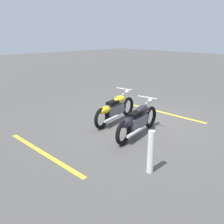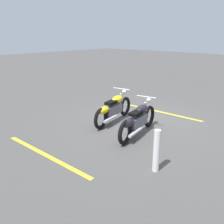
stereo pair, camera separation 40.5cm
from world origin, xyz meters
name	(u,v)px [view 1 (the left image)]	position (x,y,z in m)	size (l,w,h in m)	color
ground_plane	(140,122)	(0.00, 0.00, 0.00)	(60.00, 60.00, 0.00)	#514F4C
motorcycle_bright_foreground	(115,109)	(0.58, -0.62, 0.46)	(2.21, 0.75, 1.04)	black
motorcycle_dark_foreground	(137,121)	(0.93, 0.65, 0.46)	(2.21, 0.74, 1.04)	black
bollard_post	(151,152)	(2.20, 2.12, 0.47)	(0.14, 0.14, 0.94)	white
parking_stripe_near	(165,113)	(-1.44, -0.04, 0.00)	(3.20, 0.12, 0.01)	yellow
parking_stripe_mid	(43,153)	(3.42, -0.22, 0.00)	(3.20, 0.12, 0.01)	yellow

